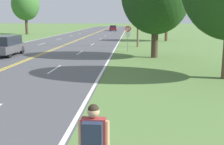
{
  "coord_description": "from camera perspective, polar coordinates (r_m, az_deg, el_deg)",
  "views": [
    {
      "loc": [
        8.24,
        -0.98,
        3.2
      ],
      "look_at": [
        7.58,
        8.64,
        1.36
      ],
      "focal_mm": 45.0,
      "sensor_mm": 36.0,
      "label": 1
    }
  ],
  "objects": [
    {
      "name": "tree_left_verge",
      "position": [
        62.19,
        -17.19,
        13.05
      ],
      "size": [
        5.66,
        5.66,
        9.38
      ],
      "color": "#473828",
      "rests_on": "ground"
    },
    {
      "name": "tree_right_cluster",
      "position": [
        42.06,
        11.15,
        12.61
      ],
      "size": [
        4.58,
        4.58,
        7.29
      ],
      "color": "brown",
      "rests_on": "ground"
    },
    {
      "name": "car_maroon_hatchback_mid_near",
      "position": [
        77.06,
        0.22,
        9.05
      ],
      "size": [
        1.92,
        4.31,
        1.47
      ],
      "rotation": [
        0.0,
        0.0,
        -1.55
      ],
      "color": "black",
      "rests_on": "ground"
    },
    {
      "name": "utility_pole_midground",
      "position": [
        32.82,
        5.37,
        13.76
      ],
      "size": [
        1.8,
        0.24,
        9.47
      ],
      "color": "brown",
      "rests_on": "ground"
    },
    {
      "name": "car_dark_grey_suv_approaching",
      "position": [
        26.37,
        -20.63,
        5.21
      ],
      "size": [
        1.93,
        4.82,
        1.75
      ],
      "rotation": [
        0.0,
        0.0,
        1.6
      ],
      "color": "black",
      "rests_on": "ground"
    },
    {
      "name": "hitchhiker_person",
      "position": [
        5.25,
        -3.79,
        -13.46
      ],
      "size": [
        0.58,
        0.42,
        1.7
      ],
      "rotation": [
        0.0,
        0.0,
        1.55
      ],
      "color": "navy",
      "rests_on": "ground"
    },
    {
      "name": "traffic_sign",
      "position": [
        27.51,
        3.28,
        8.18
      ],
      "size": [
        0.6,
        0.1,
        2.56
      ],
      "color": "gray",
      "rests_on": "ground"
    }
  ]
}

